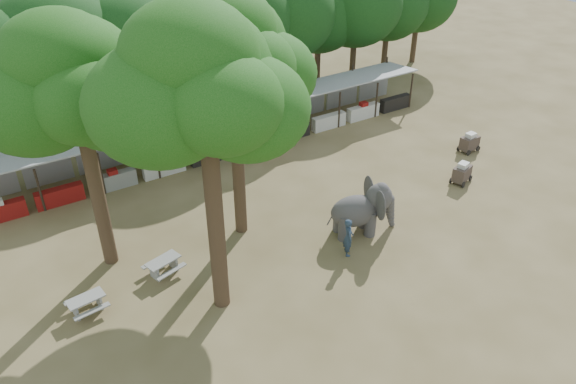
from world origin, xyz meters
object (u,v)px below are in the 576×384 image
elephant (363,209)px  cart_front (462,173)px  handler (348,237)px  picnic_table_near (87,303)px  picnic_table_far (164,265)px  cart_back (470,142)px  yard_tree_back (227,55)px  yard_tree_center (198,86)px  yard_tree_left (69,85)px

elephant → cart_front: 7.47m
handler → cart_front: 9.19m
picnic_table_near → picnic_table_far: size_ratio=0.89×
cart_front → cart_back: size_ratio=1.10×
cart_front → cart_back: 3.83m
cart_front → yard_tree_back: bearing=149.8°
yard_tree_back → picnic_table_far: size_ratio=6.47×
yard_tree_back → cart_front: size_ratio=8.10×
picnic_table_near → picnic_table_far: picnic_table_far is taller
handler → picnic_table_near: size_ratio=1.19×
yard_tree_center → yard_tree_back: size_ratio=1.06×
yard_tree_back → picnic_table_near: bearing=-166.3°
yard_tree_back → handler: 9.37m
handler → cart_back: handler is taller
yard_tree_center → picnic_table_far: bearing=113.3°
handler → picnic_table_near: handler is taller
picnic_table_near → cart_back: 23.06m
yard_tree_left → cart_front: yard_tree_left is taller
yard_tree_left → yard_tree_back: 6.09m
handler → cart_back: (12.08, 4.04, -0.35)m
yard_tree_center → elephant: 11.25m
yard_tree_left → cart_back: 22.75m
yard_tree_left → cart_back: yard_tree_left is taller
elephant → handler: (-1.61, -1.02, -0.34)m
handler → yard_tree_center: bearing=115.0°
picnic_table_far → cart_back: bearing=-12.4°
elephant → cart_back: 10.91m
yard_tree_back → handler: bearing=-52.6°
yard_tree_center → elephant: size_ratio=3.51×
picnic_table_far → cart_front: size_ratio=1.25×
elephant → picnic_table_near: size_ratio=2.19×
yard_tree_back → handler: size_ratio=6.09×
yard_tree_center → handler: bearing=-3.1°
yard_tree_center → handler: (6.33, -0.34, -8.27)m
elephant → picnic_table_near: 12.65m
yard_tree_back → cart_back: yard_tree_back is taller
yard_tree_left → handler: size_ratio=5.91×
handler → cart_back: bearing=-43.4°
picnic_table_far → yard_tree_back: bearing=1.6°
yard_tree_center → cart_back: (18.40, 3.70, -8.62)m
yard_tree_back → elephant: (4.94, -3.33, -7.27)m
yard_tree_back → elephant: 9.40m
elephant → cart_front: size_ratio=2.44×
elephant → picnic_table_far: 9.38m
yard_tree_center → cart_front: yard_tree_center is taller
yard_tree_center → picnic_table_far: size_ratio=6.86×
elephant → handler: bearing=-130.9°
cart_back → yard_tree_left: bearing=171.9°
yard_tree_left → handler: bearing=-29.8°
yard_tree_center → cart_front: bearing=5.2°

